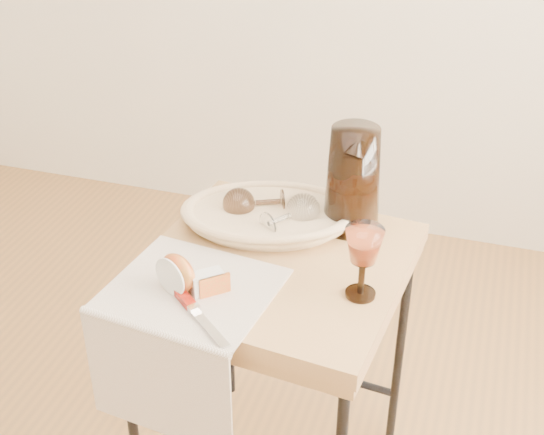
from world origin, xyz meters
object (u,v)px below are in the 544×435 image
(pitcher, at_px, (353,179))
(wine_goblet, at_px, (363,263))
(goblet_lying_a, at_px, (258,203))
(table_knife, at_px, (196,311))
(goblet_lying_b, at_px, (288,216))
(bread_basket, at_px, (269,217))
(apple_half, at_px, (178,272))
(tea_towel, at_px, (191,290))
(side_table, at_px, (274,379))

(pitcher, distance_m, wine_goblet, 0.28)
(goblet_lying_a, height_order, table_knife, goblet_lying_a)
(goblet_lying_a, distance_m, goblet_lying_b, 0.10)
(goblet_lying_b, height_order, pitcher, pitcher)
(goblet_lying_b, bearing_deg, table_knife, -159.73)
(bread_basket, distance_m, apple_half, 0.32)
(goblet_lying_a, height_order, apple_half, same)
(tea_towel, distance_m, pitcher, 0.46)
(goblet_lying_a, relative_size, table_knife, 0.58)
(tea_towel, relative_size, pitcher, 1.14)
(side_table, relative_size, goblet_lying_b, 5.53)
(pitcher, relative_size, apple_half, 3.23)
(goblet_lying_b, height_order, table_knife, goblet_lying_b)
(pitcher, distance_m, table_knife, 0.49)
(pitcher, bearing_deg, tea_towel, -112.63)
(goblet_lying_a, relative_size, apple_half, 1.39)
(side_table, distance_m, bread_basket, 0.41)
(wine_goblet, height_order, apple_half, wine_goblet)
(bread_basket, relative_size, wine_goblet, 2.24)
(tea_towel, relative_size, apple_half, 3.67)
(goblet_lying_b, bearing_deg, bread_basket, 102.63)
(side_table, distance_m, goblet_lying_b, 0.43)
(side_table, xyz_separation_m, bread_basket, (-0.05, 0.13, 0.39))
(tea_towel, height_order, goblet_lying_a, goblet_lying_a)
(side_table, bearing_deg, tea_towel, -128.63)
(goblet_lying_b, relative_size, table_knife, 0.59)
(tea_towel, relative_size, goblet_lying_a, 2.64)
(tea_towel, height_order, wine_goblet, wine_goblet)
(goblet_lying_a, distance_m, apple_half, 0.32)
(goblet_lying_a, bearing_deg, tea_towel, 56.78)
(tea_towel, distance_m, bread_basket, 0.30)
(goblet_lying_a, relative_size, pitcher, 0.43)
(table_knife, bearing_deg, bread_basket, 125.12)
(wine_goblet, bearing_deg, apple_half, -164.53)
(pitcher, bearing_deg, side_table, -110.80)
(tea_towel, relative_size, goblet_lying_b, 2.58)
(bread_basket, height_order, goblet_lying_b, goblet_lying_b)
(bread_basket, relative_size, pitcher, 1.24)
(apple_half, bearing_deg, table_knife, -21.46)
(tea_towel, distance_m, table_knife, 0.09)
(bread_basket, bearing_deg, goblet_lying_b, -37.50)
(pitcher, xyz_separation_m, wine_goblet, (0.08, -0.26, -0.05))
(pitcher, height_order, table_knife, pitcher)
(goblet_lying_b, bearing_deg, pitcher, -23.65)
(goblet_lying_b, height_order, wine_goblet, wine_goblet)
(apple_half, bearing_deg, side_table, 72.80)
(bread_basket, xyz_separation_m, apple_half, (-0.10, -0.30, 0.02))
(tea_towel, height_order, bread_basket, bread_basket)
(wine_goblet, bearing_deg, pitcher, 106.79)
(side_table, height_order, apple_half, apple_half)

